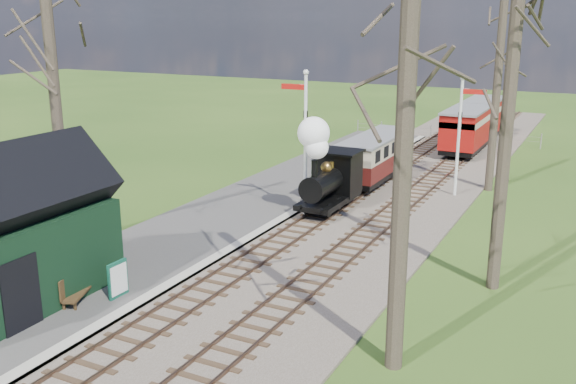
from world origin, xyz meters
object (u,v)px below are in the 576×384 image
semaphore_far (461,127)px  red_carriage_b (483,118)px  locomotive (328,170)px  semaphore_near (304,133)px  station_shed (8,236)px  bench (74,287)px  sign_board (118,279)px  red_carriage_a (466,130)px  coach (376,155)px  person (113,255)px

semaphore_far → red_carriage_b: (-1.77, 15.38, -1.78)m
locomotive → red_carriage_b: (2.61, 20.54, -0.38)m
semaphore_near → semaphore_far: bearing=49.4°
station_shed → bench: (1.37, 0.98, -1.66)m
station_shed → red_carriage_b: size_ratio=1.16×
semaphore_near → sign_board: 10.71m
red_carriage_a → sign_board: (-4.55, -26.13, -0.82)m
semaphore_far → locomotive: 6.91m
red_carriage_b → sign_board: 31.97m
semaphore_near → red_carriage_b: size_ratio=1.15×
coach → red_carriage_a: red_carriage_a is taller
locomotive → coach: size_ratio=0.63×
station_shed → person: station_shed is taller
red_carriage_b → bench: size_ratio=3.42×
station_shed → red_carriage_a: station_shed is taller
station_shed → sign_board: station_shed is taller
semaphore_far → sign_board: 17.63m
semaphore_far → red_carriage_b: size_ratio=1.06×
bench → sign_board: bearing=38.2°
locomotive → red_carriage_a: 15.27m
person → red_carriage_a: bearing=-32.1°
station_shed → semaphore_near: size_ratio=1.01×
sign_board → red_carriage_b: bearing=81.8°
locomotive → bench: locomotive is taller
station_shed → person: bearing=67.9°
semaphore_far → sign_board: bearing=-111.3°
semaphore_near → locomotive: semaphore_near is taller
station_shed → coach: size_ratio=0.93×
semaphore_far → sign_board: size_ratio=5.15×
red_carriage_b → bench: bearing=-99.7°
coach → red_carriage_b: red_carriage_b is taller
coach → sign_board: (-1.95, -17.15, -0.68)m
semaphore_far → sign_board: (-6.32, -16.25, -2.60)m
station_shed → semaphore_far: size_ratio=1.10×
sign_board → bench: size_ratio=0.70×
semaphore_near → red_carriage_a: semaphore_near is taller
semaphore_far → locomotive: bearing=-130.4°
sign_board → person: 1.64m
bench → person: 1.93m
locomotive → red_carriage_a: size_ratio=0.78×
red_carriage_b → locomotive: bearing=-97.2°
semaphore_far → bench: bearing=-113.2°
person → red_carriage_b: bearing=-29.8°
locomotive → semaphore_near: bearing=-131.9°
semaphore_far → bench: 18.73m
red_carriage_a → station_shed: bearing=-103.9°
semaphore_near → person: 9.81m
locomotive → red_carriage_b: size_ratio=0.78×
semaphore_far → coach: 4.86m
red_carriage_a → person: size_ratio=3.67×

